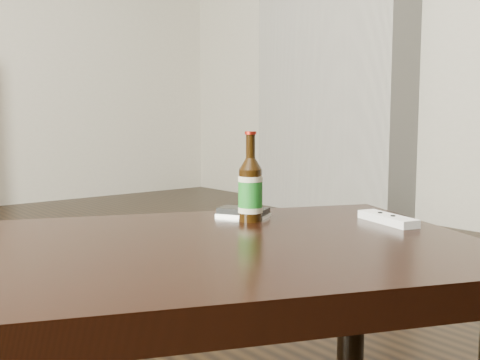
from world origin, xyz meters
TOP-DOWN VIEW (x-y plane):
  - floor at (0.00, 0.00)m, footprint 5.00×6.00m
  - chimney_breast at (2.35, 1.20)m, footprint 0.30×1.20m
  - coffee_table at (-0.13, -0.60)m, footprint 1.36×1.10m
  - beer_bottle at (0.15, -0.52)m, footprint 0.07×0.07m
  - phone at (0.17, -0.46)m, footprint 0.11×0.13m
  - remote at (0.37, -0.73)m, footprint 0.09×0.17m

SIDE VIEW (x-z plane):
  - floor at x=0.00m, z-range -0.01..0.00m
  - coffee_table at x=-0.13m, z-range 0.16..0.60m
  - remote at x=0.37m, z-range 0.44..0.46m
  - phone at x=0.17m, z-range 0.44..0.46m
  - beer_bottle at x=0.15m, z-range 0.41..0.61m
  - chimney_breast at x=2.35m, z-range 0.00..2.70m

